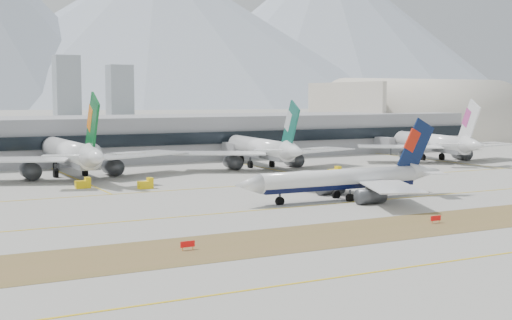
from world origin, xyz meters
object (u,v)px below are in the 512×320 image
taxiing_airliner (346,180)px  widebody_cathay (262,149)px  hangar (422,142)px  widebody_eva (71,154)px  terminal (115,138)px  widebody_china_air (434,144)px

taxiing_airliner → widebody_cathay: bearing=-102.0°
hangar → widebody_eva: bearing=-159.9°
widebody_cathay → terminal: size_ratio=0.21×
widebody_china_air → taxiing_airliner: bearing=139.4°
widebody_eva → widebody_cathay: (58.14, -2.42, -0.58)m
taxiing_airliner → widebody_eva: widebody_eva is taller
widebody_eva → widebody_china_air: 122.52m
taxiing_airliner → widebody_eva: bearing=-57.6°
widebody_cathay → hangar: size_ratio=0.65×
widebody_eva → hangar: size_ratio=0.73×
widebody_china_air → hangar: 94.59m
taxiing_airliner → widebody_eva: 81.75m
widebody_eva → hangar: bearing=-69.9°
terminal → hangar: hangar is taller
widebody_cathay → widebody_china_air: (64.13, -5.40, 0.04)m
widebody_cathay → hangar: bearing=-54.8°
widebody_cathay → hangar: (122.66, 68.70, -5.54)m
widebody_eva → widebody_china_air: (122.27, -7.82, -0.54)m
taxiing_airliner → hangar: bearing=-134.4°
widebody_eva → terminal: bearing=-29.6°
hangar → terminal: bearing=-172.6°
widebody_eva → widebody_cathay: widebody_eva is taller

